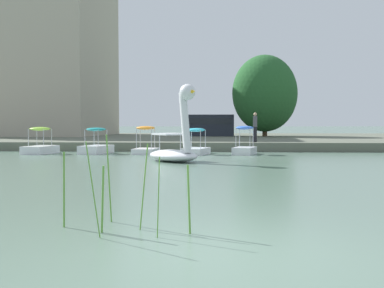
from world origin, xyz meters
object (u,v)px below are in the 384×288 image
at_px(tree_broadleaf_behind_dock, 20,88).
at_px(tree_willow_overhanging, 265,93).
at_px(swan_boat, 176,145).
at_px(person_on_path, 255,127).
at_px(pedal_boat_cyan, 196,146).
at_px(pedal_boat_teal, 96,146).
at_px(pedal_boat_lime, 40,146).
at_px(pedal_boat_orange, 146,145).
at_px(parked_van, 209,124).
at_px(pedal_boat_blue, 245,146).

distance_m(tree_broadleaf_behind_dock, tree_willow_overhanging, 21.49).
distance_m(swan_boat, person_on_path, 8.90).
height_order(tree_broadleaf_behind_dock, tree_willow_overhanging, tree_willow_overhanging).
bearing_deg(tree_broadleaf_behind_dock, pedal_boat_cyan, -42.96).
xyz_separation_m(pedal_boat_teal, person_on_path, (9.03, 2.78, 1.05)).
xyz_separation_m(pedal_boat_cyan, pedal_boat_lime, (-8.67, 0.10, -0.01)).
relative_size(tree_broadleaf_behind_dock, person_on_path, 3.77).
bearing_deg(swan_boat, pedal_boat_orange, 112.80).
relative_size(pedal_boat_cyan, pedal_boat_teal, 1.01).
relative_size(pedal_boat_cyan, person_on_path, 1.30).
bearing_deg(pedal_boat_cyan, parked_van, 88.22).
relative_size(pedal_boat_teal, pedal_boat_lime, 1.00).
bearing_deg(pedal_boat_orange, pedal_boat_blue, -1.31).
bearing_deg(pedal_boat_blue, pedal_boat_teal, 178.64).
xyz_separation_m(pedal_boat_orange, person_on_path, (6.24, 2.85, 1.02)).
distance_m(pedal_boat_blue, pedal_boat_teal, 8.22).
xyz_separation_m(pedal_boat_teal, tree_willow_overhanging, (10.88, 14.96, 3.79)).
bearing_deg(tree_broadleaf_behind_dock, swan_boat, -52.02).
bearing_deg(pedal_boat_orange, person_on_path, 24.56).
distance_m(person_on_path, parked_van, 12.80).
height_order(pedal_boat_orange, tree_willow_overhanging, tree_willow_overhanging).
distance_m(pedal_boat_orange, pedal_boat_lime, 5.89).
xyz_separation_m(pedal_boat_blue, pedal_boat_teal, (-8.22, 0.19, -0.04)).
bearing_deg(pedal_boat_lime, swan_boat, -31.44).
bearing_deg(tree_willow_overhanging, pedal_boat_cyan, -109.20).
relative_size(pedal_boat_teal, person_on_path, 1.29).
bearing_deg(tree_broadleaf_behind_dock, pedal_boat_orange, -47.95).
xyz_separation_m(pedal_boat_blue, pedal_boat_lime, (-11.32, 0.01, -0.05)).
bearing_deg(pedal_boat_teal, pedal_boat_lime, -176.61).
height_order(pedal_boat_orange, pedal_boat_teal, pedal_boat_orange).
relative_size(pedal_boat_orange, tree_willow_overhanging, 0.24).
relative_size(pedal_boat_lime, person_on_path, 1.29).
bearing_deg(parked_van, pedal_boat_lime, -120.71).
distance_m(swan_boat, tree_willow_overhanging, 21.19).
relative_size(pedal_boat_blue, person_on_path, 1.12).
relative_size(pedal_boat_orange, parked_van, 0.45).
xyz_separation_m(swan_boat, pedal_boat_teal, (-4.89, 5.07, -0.31)).
xyz_separation_m(tree_broadleaf_behind_dock, person_on_path, (19.63, -12.00, -3.30)).
height_order(pedal_boat_cyan, tree_broadleaf_behind_dock, tree_broadleaf_behind_dock).
bearing_deg(person_on_path, pedal_boat_teal, -162.89).
height_order(pedal_boat_blue, parked_van, parked_van).
xyz_separation_m(pedal_boat_cyan, pedal_boat_orange, (-2.78, 0.21, 0.03)).
bearing_deg(pedal_boat_lime, person_on_path, 13.73).
xyz_separation_m(person_on_path, parked_van, (-2.97, 12.45, 0.07)).
bearing_deg(swan_boat, pedal_boat_lime, 148.56).
bearing_deg(pedal_boat_orange, pedal_boat_cyan, -4.40).
bearing_deg(person_on_path, pedal_boat_cyan, -138.43).
distance_m(swan_boat, pedal_boat_teal, 7.05).
bearing_deg(pedal_boat_orange, pedal_boat_teal, 178.54).
relative_size(pedal_boat_orange, tree_broadleaf_behind_dock, 0.29).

